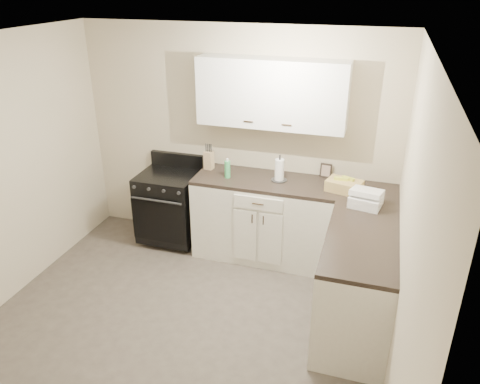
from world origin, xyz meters
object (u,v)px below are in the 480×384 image
(knife_block, at_px, (209,160))
(paper_towel, at_px, (279,170))
(countertop_grill, at_px, (366,201))
(wicker_basket, at_px, (344,186))
(stove, at_px, (169,206))

(knife_block, distance_m, paper_towel, 0.84)
(knife_block, bearing_deg, countertop_grill, -4.63)
(wicker_basket, xyz_separation_m, countertop_grill, (0.23, -0.28, -0.00))
(knife_block, height_order, paper_towel, paper_towel)
(wicker_basket, height_order, countertop_grill, wicker_basket)
(knife_block, xyz_separation_m, paper_towel, (0.83, -0.09, 0.02))
(knife_block, relative_size, countertop_grill, 0.72)
(knife_block, relative_size, wicker_basket, 0.61)
(stove, relative_size, countertop_grill, 2.80)
(paper_towel, relative_size, wicker_basket, 0.70)
(paper_towel, bearing_deg, countertop_grill, -20.59)
(stove, relative_size, paper_towel, 3.37)
(stove, height_order, knife_block, knife_block)
(paper_towel, distance_m, countertop_grill, 0.99)
(paper_towel, bearing_deg, wicker_basket, -5.66)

